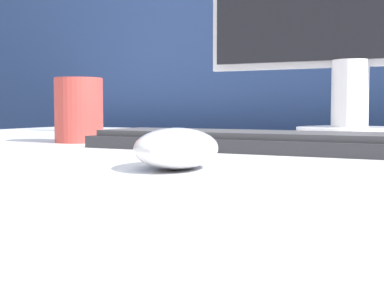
% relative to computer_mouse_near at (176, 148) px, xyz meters
% --- Properties ---
extents(partition_panel, '(5.00, 0.03, 1.18)m').
position_rel_computer_mouse_near_xyz_m(partition_panel, '(-0.08, 0.97, -0.14)').
color(partition_panel, navy).
rests_on(partition_panel, ground_plane).
extents(computer_mouse_near, '(0.10, 0.12, 0.04)m').
position_rel_computer_mouse_near_xyz_m(computer_mouse_near, '(0.00, 0.00, 0.00)').
color(computer_mouse_near, silver).
rests_on(computer_mouse_near, desk).
extents(keyboard, '(0.46, 0.14, 0.02)m').
position_rel_computer_mouse_near_xyz_m(keyboard, '(0.00, 0.23, -0.01)').
color(keyboard, '#28282D').
rests_on(keyboard, desk).
extents(mug, '(0.07, 0.07, 0.10)m').
position_rel_computer_mouse_near_xyz_m(mug, '(-0.31, 0.26, 0.03)').
color(mug, '#A33833').
rests_on(mug, desk).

